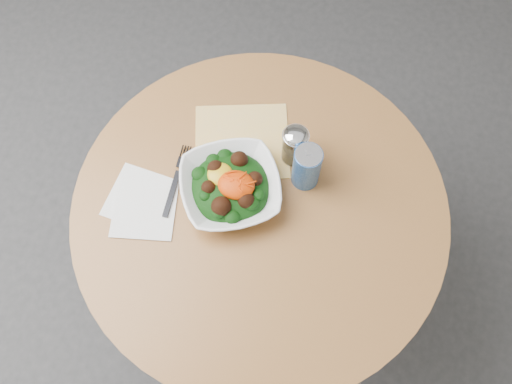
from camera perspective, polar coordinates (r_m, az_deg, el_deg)
ground at (r=2.07m, az=0.26°, el=-9.48°), size 6.00×6.00×0.00m
table at (r=1.54m, az=0.35°, el=-4.30°), size 0.90×0.90×0.75m
cloth_napkin at (r=1.43m, az=-1.42°, el=5.09°), size 0.27×0.26×0.00m
paper_napkins at (r=1.38m, az=-11.31°, el=-1.17°), size 0.18×0.19×0.00m
salad_bowl at (r=1.34m, az=-2.57°, el=0.52°), size 0.31×0.31×0.09m
fork at (r=1.39m, az=-7.91°, el=1.39°), size 0.03×0.19×0.00m
spice_shaker at (r=1.36m, az=3.88°, el=4.69°), size 0.06×0.06×0.11m
beverage_can at (r=1.33m, az=5.09°, el=2.53°), size 0.07×0.07×0.13m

